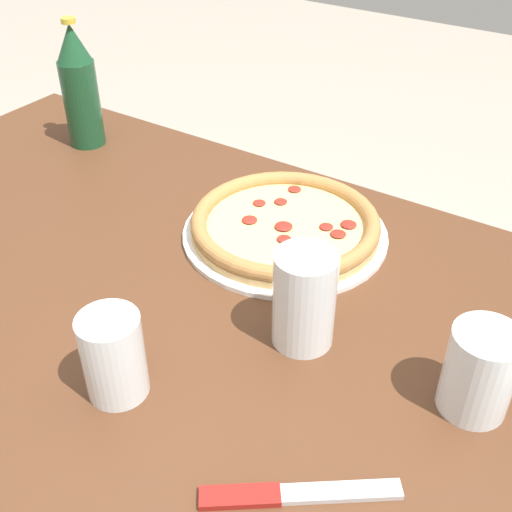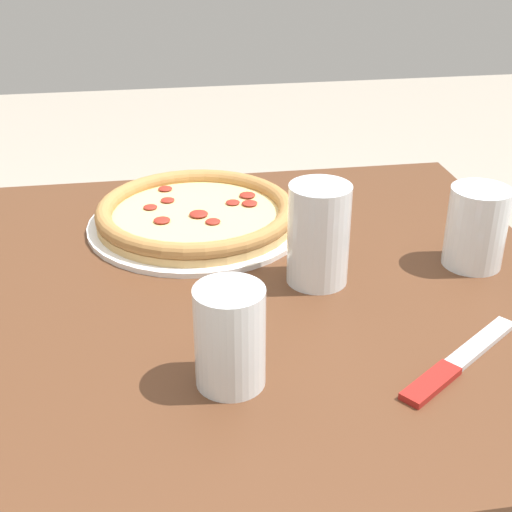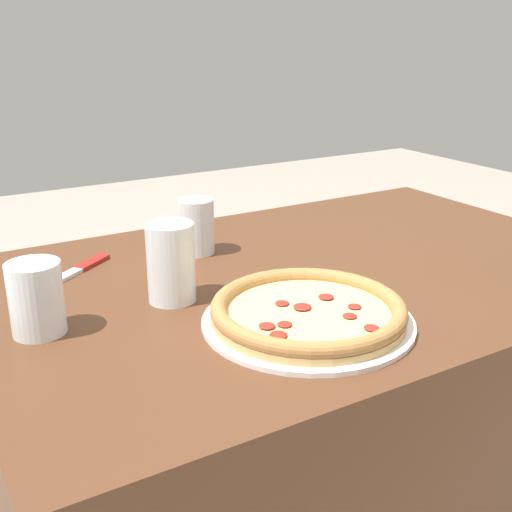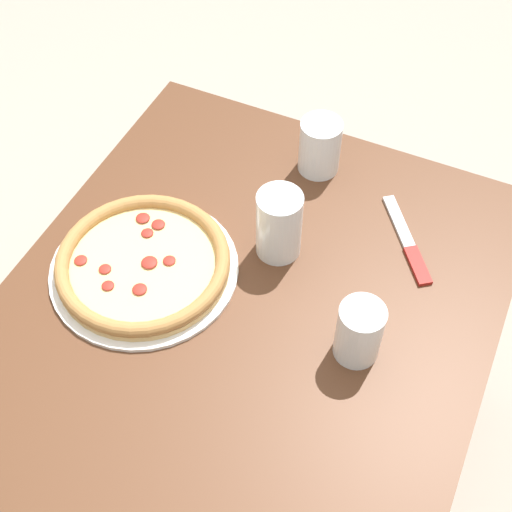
{
  "view_description": "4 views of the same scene",
  "coord_description": "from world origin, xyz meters",
  "px_view_note": "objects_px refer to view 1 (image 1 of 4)",
  "views": [
    {
      "loc": [
        0.59,
        -0.56,
        1.34
      ],
      "look_at": [
        0.2,
        0.04,
        0.82
      ],
      "focal_mm": 45.0,
      "sensor_mm": 36.0,
      "label": 1
    },
    {
      "loc": [
        0.08,
        -0.82,
        1.22
      ],
      "look_at": [
        0.22,
        0.02,
        0.77
      ],
      "focal_mm": 50.0,
      "sensor_mm": 36.0,
      "label": 2
    },
    {
      "loc": [
        0.69,
        0.95,
        1.18
      ],
      "look_at": [
        0.16,
        0.05,
        0.81
      ],
      "focal_mm": 45.0,
      "sensor_mm": 36.0,
      "label": 3
    },
    {
      "loc": [
        -0.46,
        -0.3,
        1.76
      ],
      "look_at": [
        0.22,
        0.01,
        0.8
      ],
      "focal_mm": 50.0,
      "sensor_mm": 36.0,
      "label": 4
    }
  ],
  "objects_px": {
    "glass_mango_juice": "(306,299)",
    "pizza_veggie": "(285,226)",
    "glass_red_wine": "(114,359)",
    "beer_bottle": "(79,87)",
    "glass_iced_tea": "(479,374)",
    "knife": "(291,494)"
  },
  "relations": [
    {
      "from": "beer_bottle",
      "to": "knife",
      "type": "relative_size",
      "value": 1.37
    },
    {
      "from": "glass_red_wine",
      "to": "glass_iced_tea",
      "type": "xyz_separation_m",
      "value": [
        0.37,
        0.21,
        -0.0
      ]
    },
    {
      "from": "glass_mango_juice",
      "to": "knife",
      "type": "distance_m",
      "value": 0.25
    },
    {
      "from": "pizza_veggie",
      "to": "glass_mango_juice",
      "type": "height_order",
      "value": "glass_mango_juice"
    },
    {
      "from": "glass_iced_tea",
      "to": "glass_mango_juice",
      "type": "bearing_deg",
      "value": -178.27
    },
    {
      "from": "glass_iced_tea",
      "to": "beer_bottle",
      "type": "height_order",
      "value": "beer_bottle"
    },
    {
      "from": "glass_red_wine",
      "to": "beer_bottle",
      "type": "relative_size",
      "value": 0.45
    },
    {
      "from": "glass_red_wine",
      "to": "beer_bottle",
      "type": "distance_m",
      "value": 0.71
    },
    {
      "from": "glass_mango_juice",
      "to": "knife",
      "type": "relative_size",
      "value": 0.74
    },
    {
      "from": "glass_red_wine",
      "to": "knife",
      "type": "distance_m",
      "value": 0.26
    },
    {
      "from": "glass_red_wine",
      "to": "glass_iced_tea",
      "type": "relative_size",
      "value": 1.0
    },
    {
      "from": "glass_red_wine",
      "to": "beer_bottle",
      "type": "xyz_separation_m",
      "value": [
        -0.52,
        0.47,
        0.07
      ]
    },
    {
      "from": "glass_iced_tea",
      "to": "knife",
      "type": "distance_m",
      "value": 0.26
    },
    {
      "from": "pizza_veggie",
      "to": "glass_mango_juice",
      "type": "relative_size",
      "value": 2.46
    },
    {
      "from": "glass_red_wine",
      "to": "pizza_veggie",
      "type": "bearing_deg",
      "value": 90.37
    },
    {
      "from": "glass_mango_juice",
      "to": "pizza_veggie",
      "type": "bearing_deg",
      "value": 127.06
    },
    {
      "from": "glass_red_wine",
      "to": "beer_bottle",
      "type": "height_order",
      "value": "beer_bottle"
    },
    {
      "from": "glass_iced_tea",
      "to": "knife",
      "type": "relative_size",
      "value": 0.62
    },
    {
      "from": "beer_bottle",
      "to": "glass_iced_tea",
      "type": "bearing_deg",
      "value": -15.98
    },
    {
      "from": "glass_mango_juice",
      "to": "knife",
      "type": "height_order",
      "value": "glass_mango_juice"
    },
    {
      "from": "glass_red_wine",
      "to": "knife",
      "type": "xyz_separation_m",
      "value": [
        0.25,
        -0.01,
        -0.05
      ]
    },
    {
      "from": "glass_iced_tea",
      "to": "knife",
      "type": "bearing_deg",
      "value": -117.57
    }
  ]
}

